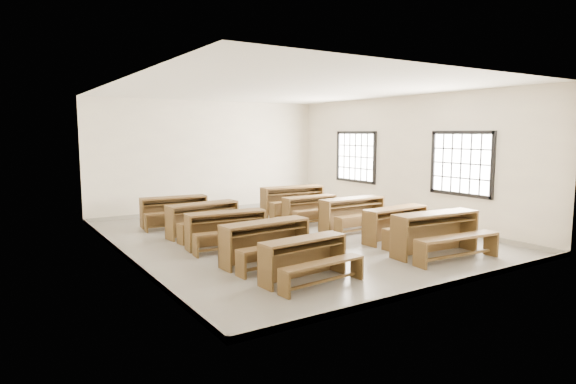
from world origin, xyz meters
TOP-DOWN VIEW (x-y plane):
  - room at (0.09, 0.00)m, footprint 8.50×8.50m
  - desk_set_0 at (-1.48, -2.81)m, footprint 1.54×0.89m
  - desk_set_1 at (-1.48, -1.63)m, footprint 1.71×0.97m
  - desk_set_2 at (-1.55, -0.16)m, footprint 1.66×0.97m
  - desk_set_3 at (-1.51, 1.11)m, footprint 1.72×1.02m
  - desk_set_4 at (-1.66, 2.60)m, footprint 1.67×0.98m
  - desk_set_5 at (1.48, -2.85)m, footprint 1.86×1.07m
  - desk_set_6 at (1.70, -1.61)m, footprint 1.66×0.95m
  - desk_set_7 at (1.73, -0.16)m, footprint 1.69×0.88m
  - desk_set_8 at (1.48, 1.24)m, footprint 1.47×0.78m
  - desk_set_9 at (1.66, 2.33)m, footprint 1.86×1.09m

SIDE VIEW (x-z plane):
  - desk_set_8 at x=1.48m, z-range 0.05..0.71m
  - desk_set_0 at x=-1.48m, z-range 0.05..0.72m
  - desk_set_2 at x=-1.55m, z-range 0.06..0.78m
  - desk_set_4 at x=-1.66m, z-range 0.06..0.78m
  - desk_set_6 at x=1.70m, z-range 0.06..0.78m
  - desk_set_3 at x=-1.51m, z-range 0.06..0.80m
  - desk_set_1 at x=-1.48m, z-range 0.06..0.81m
  - desk_set_7 at x=1.73m, z-range 0.06..0.82m
  - desk_set_9 at x=1.66m, z-range 0.07..0.87m
  - desk_set_5 at x=1.48m, z-range 0.07..0.87m
  - room at x=0.09m, z-range 0.54..3.74m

